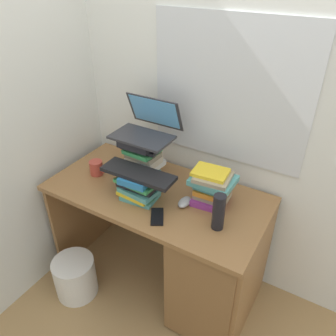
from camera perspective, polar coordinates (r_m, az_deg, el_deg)
name	(u,v)px	position (r m, az deg, el deg)	size (l,w,h in m)	color
ground_plane	(158,277)	(2.50, -1.65, -17.96)	(6.00, 6.00, 0.00)	#9E7A4C
wall_back	(189,82)	(2.00, 3.58, 14.30)	(6.00, 0.06, 2.60)	silver
wall_left	(51,79)	(2.17, -19.23, 14.05)	(0.05, 6.00, 2.60)	silver
desk	(201,257)	(2.07, 5.68, -14.70)	(1.30, 0.64, 0.75)	olive
book_stack_tall	(142,160)	(2.00, -4.40, 1.44)	(0.24, 0.21, 0.29)	#B22D33
book_stack_keyboard_riser	(139,186)	(1.89, -5.02, -3.07)	(0.24, 0.19, 0.16)	teal
book_stack_side	(212,186)	(1.85, 7.48, -3.12)	(0.23, 0.21, 0.21)	#8C338C
laptop	(147,126)	(1.95, -3.55, 7.06)	(0.35, 0.29, 0.21)	#2D2D33
keyboard	(138,173)	(1.84, -5.09, -0.92)	(0.42, 0.14, 0.02)	black
computer_mouse	(185,202)	(1.87, 2.82, -5.78)	(0.06, 0.10, 0.04)	#A5A8AD
mug	(96,168)	(2.16, -12.03, 0.04)	(0.12, 0.08, 0.09)	#B23F33
water_bottle	(219,212)	(1.70, 8.57, -7.40)	(0.06, 0.06, 0.20)	black
cell_phone	(157,217)	(1.80, -1.85, -8.23)	(0.07, 0.14, 0.01)	black
wastebasket	(75,277)	(2.39, -15.42, -17.34)	(0.27, 0.27, 0.28)	silver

